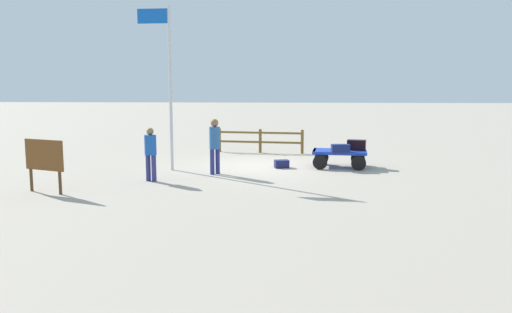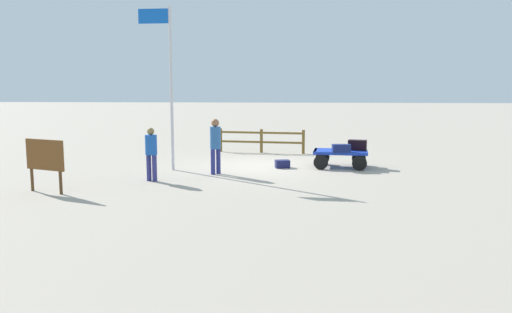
% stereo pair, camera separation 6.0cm
% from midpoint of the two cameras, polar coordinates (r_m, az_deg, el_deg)
% --- Properties ---
extents(ground_plane, '(120.00, 120.00, 0.00)m').
position_cam_midpoint_polar(ground_plane, '(18.27, 0.54, -1.02)').
color(ground_plane, '#AFA190').
extents(luggage_cart, '(1.93, 1.46, 0.59)m').
position_cam_midpoint_polar(luggage_cart, '(18.12, 9.23, 0.19)').
color(luggage_cart, '#1938B7').
rests_on(luggage_cart, ground).
extents(suitcase_navy, '(0.62, 0.34, 0.26)m').
position_cam_midpoint_polar(suitcase_navy, '(17.59, 9.39, 0.89)').
color(suitcase_navy, navy).
rests_on(suitcase_navy, luggage_cart).
extents(suitcase_olive, '(0.68, 0.47, 0.35)m').
position_cam_midpoint_polar(suitcase_olive, '(18.24, 11.10, 1.23)').
color(suitcase_olive, black).
rests_on(suitcase_olive, luggage_cart).
extents(suitcase_grey, '(0.54, 0.42, 0.27)m').
position_cam_midpoint_polar(suitcase_grey, '(17.83, 3.00, -0.82)').
color(suitcase_grey, '#181D4F').
rests_on(suitcase_grey, ground).
extents(worker_lead, '(0.47, 0.47, 1.76)m').
position_cam_midpoint_polar(worker_lead, '(16.51, -4.35, 1.59)').
color(worker_lead, navy).
rests_on(worker_lead, ground).
extents(worker_trailing, '(0.44, 0.44, 1.58)m').
position_cam_midpoint_polar(worker_trailing, '(15.59, -11.27, 0.68)').
color(worker_trailing, navy).
rests_on(worker_trailing, ground).
extents(flagpole, '(1.08, 0.10, 5.33)m').
position_cam_midpoint_polar(flagpole, '(17.42, -9.52, 8.81)').
color(flagpole, silver).
rests_on(flagpole, ground).
extents(signboard, '(1.22, 0.53, 1.41)m').
position_cam_midpoint_polar(signboard, '(14.74, -21.95, -0.13)').
color(signboard, '#4C3319').
rests_on(signboard, ground).
extents(wooden_fence, '(3.59, 0.59, 0.98)m').
position_cam_midpoint_polar(wooden_fence, '(21.68, 0.67, 1.91)').
color(wooden_fence, brown).
rests_on(wooden_fence, ground).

